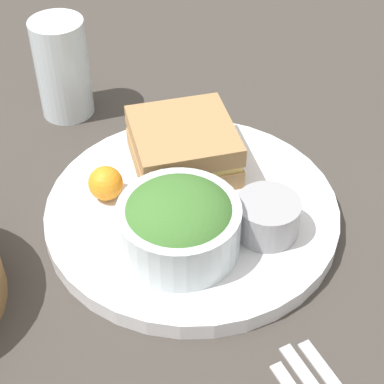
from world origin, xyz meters
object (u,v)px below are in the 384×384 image
(plate, at_px, (192,212))
(sandwich, at_px, (183,146))
(drink_glass, at_px, (62,68))
(salad_bowl, at_px, (179,223))
(dressing_cup, at_px, (267,217))

(plate, xyz_separation_m, sandwich, (0.07, -0.01, 0.04))
(drink_glass, bearing_deg, salad_bowl, -168.70)
(plate, relative_size, salad_bowl, 2.60)
(sandwich, bearing_deg, dressing_cup, -159.44)
(salad_bowl, bearing_deg, sandwich, -19.81)
(dressing_cup, xyz_separation_m, drink_glass, (0.31, 0.16, 0.03))
(plate, bearing_deg, drink_glass, 20.28)
(sandwich, distance_m, dressing_cup, 0.14)
(sandwich, distance_m, drink_glass, 0.21)
(salad_bowl, bearing_deg, drink_glass, 11.30)
(plate, xyz_separation_m, drink_glass, (0.25, 0.09, 0.06))
(salad_bowl, distance_m, dressing_cup, 0.10)
(sandwich, xyz_separation_m, dressing_cup, (-0.13, -0.05, -0.01))
(sandwich, height_order, drink_glass, drink_glass)
(plate, xyz_separation_m, dressing_cup, (-0.06, -0.06, 0.03))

